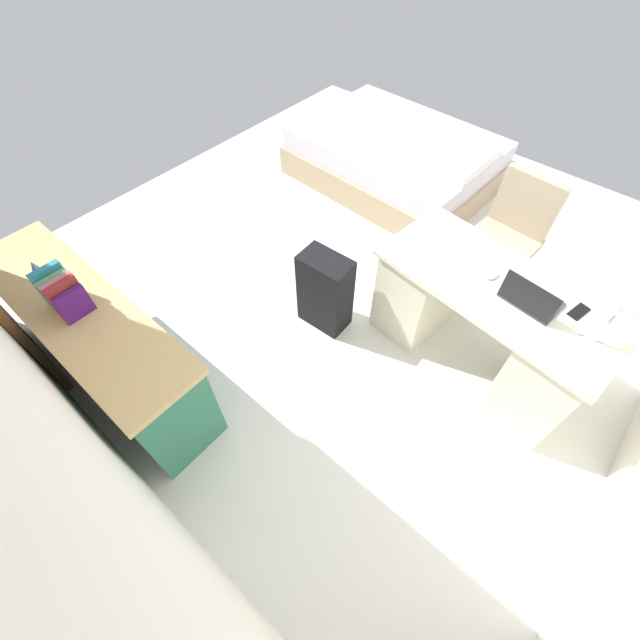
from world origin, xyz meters
TOP-DOWN VIEW (x-y plane):
  - ground_plane at (0.00, 0.00)m, footprint 5.39×5.39m
  - wall_back at (0.00, 2.20)m, footprint 4.03×0.10m
  - desk at (-0.89, 0.09)m, footprint 1.51×0.82m
  - office_chair at (-0.66, -0.67)m, footprint 0.52×0.52m
  - credenza at (0.88, 1.82)m, footprint 1.80×0.48m
  - bed at (0.78, -1.38)m, footprint 1.95×1.47m
  - suitcase_black at (0.11, 0.51)m, footprint 0.37×0.24m
  - laptop at (-1.07, 0.13)m, footprint 0.33×0.25m
  - computer_mouse at (-0.82, 0.06)m, footprint 0.07×0.11m
  - cell_phone_near_laptop at (-1.31, -0.00)m, footprint 0.09×0.15m
  - desk_lamp at (-1.40, 0.16)m, footprint 0.16×0.11m
  - book_row at (0.89, 1.82)m, footprint 0.24×0.17m
  - figurine_small at (1.27, 1.82)m, footprint 0.08×0.08m

SIDE VIEW (x-z plane):
  - ground_plane at x=0.00m, z-range 0.00..0.00m
  - bed at x=0.78m, z-range -0.05..0.53m
  - suitcase_black at x=0.11m, z-range 0.00..0.64m
  - credenza at x=0.88m, z-range 0.00..0.73m
  - desk at x=-0.89m, z-range 0.02..0.77m
  - office_chair at x=-0.66m, z-range -0.05..0.89m
  - cell_phone_near_laptop at x=-1.31m, z-range 0.76..0.77m
  - computer_mouse at x=-0.82m, z-range 0.76..0.79m
  - figurine_small at x=1.27m, z-range 0.73..0.84m
  - laptop at x=-1.07m, z-range 0.70..0.91m
  - book_row at x=0.89m, z-range 0.72..0.96m
  - desk_lamp at x=-1.40m, z-range 0.84..1.19m
  - wall_back at x=0.00m, z-range 0.00..2.66m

